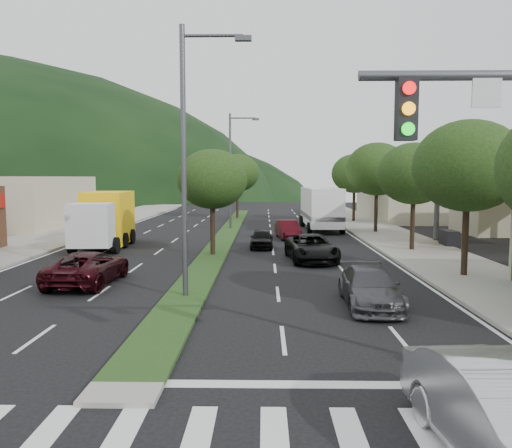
{
  "coord_description": "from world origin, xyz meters",
  "views": [
    {
      "loc": [
        2.96,
        -10.39,
        4.55
      ],
      "look_at": [
        2.57,
        13.18,
        2.33
      ],
      "focal_mm": 35.0,
      "sensor_mm": 36.0,
      "label": 1
    }
  ],
  "objects_px": {
    "tree_r_d": "(377,169)",
    "suv_maroon": "(88,268)",
    "streetlight_near": "(189,149)",
    "car_queue_b": "(370,287)",
    "car_queue_c": "(288,229)",
    "streetlight_mid": "(233,165)",
    "tree_r_c": "(414,174)",
    "tree_r_e": "(354,174)",
    "car_queue_d": "(311,248)",
    "car_queue_a": "(262,239)",
    "tree_r_b": "(468,166)",
    "tree_med_far": "(237,173)",
    "tree_med_near": "(212,179)",
    "motorhome": "(321,207)",
    "box_truck": "(105,221)"
  },
  "relations": [
    {
      "from": "car_queue_c",
      "to": "box_truck",
      "type": "bearing_deg",
      "value": -165.11
    },
    {
      "from": "tree_r_e",
      "to": "box_truck",
      "type": "bearing_deg",
      "value": -136.26
    },
    {
      "from": "tree_r_c",
      "to": "car_queue_d",
      "type": "relative_size",
      "value": 1.25
    },
    {
      "from": "car_queue_b",
      "to": "tree_r_d",
      "type": "bearing_deg",
      "value": 78.58
    },
    {
      "from": "tree_r_e",
      "to": "tree_med_far",
      "type": "xyz_separation_m",
      "value": [
        -12.0,
        4.0,
        0.11
      ]
    },
    {
      "from": "tree_r_b",
      "to": "car_queue_d",
      "type": "height_order",
      "value": "tree_r_b"
    },
    {
      "from": "tree_r_e",
      "to": "car_queue_b",
      "type": "xyz_separation_m",
      "value": [
        -5.29,
        -33.01,
        -4.23
      ]
    },
    {
      "from": "car_queue_b",
      "to": "motorhome",
      "type": "xyz_separation_m",
      "value": [
        1.16,
        25.94,
        1.27
      ]
    },
    {
      "from": "tree_r_e",
      "to": "car_queue_d",
      "type": "relative_size",
      "value": 1.3
    },
    {
      "from": "tree_r_e",
      "to": "car_queue_a",
      "type": "height_order",
      "value": "tree_r_e"
    },
    {
      "from": "tree_med_far",
      "to": "car_queue_b",
      "type": "relative_size",
      "value": 1.51
    },
    {
      "from": "motorhome",
      "to": "streetlight_near",
      "type": "bearing_deg",
      "value": -108.01
    },
    {
      "from": "streetlight_mid",
      "to": "suv_maroon",
      "type": "height_order",
      "value": "streetlight_mid"
    },
    {
      "from": "streetlight_near",
      "to": "motorhome",
      "type": "height_order",
      "value": "streetlight_near"
    },
    {
      "from": "tree_r_e",
      "to": "car_queue_b",
      "type": "bearing_deg",
      "value": -99.11
    },
    {
      "from": "tree_r_b",
      "to": "car_queue_c",
      "type": "xyz_separation_m",
      "value": [
        -7.28,
        14.49,
        -4.37
      ]
    },
    {
      "from": "car_queue_b",
      "to": "car_queue_c",
      "type": "distance_m",
      "value": 19.6
    },
    {
      "from": "streetlight_mid",
      "to": "car_queue_a",
      "type": "bearing_deg",
      "value": -77.28
    },
    {
      "from": "tree_r_b",
      "to": "tree_r_e",
      "type": "relative_size",
      "value": 1.03
    },
    {
      "from": "box_truck",
      "to": "car_queue_d",
      "type": "bearing_deg",
      "value": 155.32
    },
    {
      "from": "tree_med_far",
      "to": "box_truck",
      "type": "bearing_deg",
      "value": -108.03
    },
    {
      "from": "tree_r_b",
      "to": "streetlight_near",
      "type": "distance_m",
      "value": 12.47
    },
    {
      "from": "tree_med_near",
      "to": "motorhome",
      "type": "relative_size",
      "value": 0.63
    },
    {
      "from": "streetlight_mid",
      "to": "car_queue_d",
      "type": "height_order",
      "value": "streetlight_mid"
    },
    {
      "from": "tree_med_near",
      "to": "box_truck",
      "type": "relative_size",
      "value": 0.81
    },
    {
      "from": "tree_r_d",
      "to": "streetlight_near",
      "type": "relative_size",
      "value": 0.72
    },
    {
      "from": "tree_r_d",
      "to": "suv_maroon",
      "type": "xyz_separation_m",
      "value": [
        -16.54,
        -19.55,
        -4.48
      ]
    },
    {
      "from": "streetlight_near",
      "to": "car_queue_d",
      "type": "xyz_separation_m",
      "value": [
        5.32,
        8.49,
        -4.87
      ]
    },
    {
      "from": "tree_r_e",
      "to": "car_queue_d",
      "type": "height_order",
      "value": "tree_r_e"
    },
    {
      "from": "streetlight_near",
      "to": "motorhome",
      "type": "relative_size",
      "value": 1.05
    },
    {
      "from": "tree_r_c",
      "to": "motorhome",
      "type": "xyz_separation_m",
      "value": [
        -4.14,
        12.93,
        -2.81
      ]
    },
    {
      "from": "suv_maroon",
      "to": "car_queue_d",
      "type": "distance_m",
      "value": 11.74
    },
    {
      "from": "tree_med_near",
      "to": "streetlight_near",
      "type": "bearing_deg",
      "value": -88.82
    },
    {
      "from": "tree_med_near",
      "to": "car_queue_d",
      "type": "distance_m",
      "value": 6.83
    },
    {
      "from": "tree_med_far",
      "to": "streetlight_near",
      "type": "height_order",
      "value": "streetlight_near"
    },
    {
      "from": "suv_maroon",
      "to": "streetlight_mid",
      "type": "bearing_deg",
      "value": -99.77
    },
    {
      "from": "tree_r_d",
      "to": "tree_med_near",
      "type": "xyz_separation_m",
      "value": [
        -12.0,
        -12.0,
        -0.75
      ]
    },
    {
      "from": "car_queue_b",
      "to": "tree_r_e",
      "type": "bearing_deg",
      "value": 82.42
    },
    {
      "from": "tree_r_b",
      "to": "tree_med_far",
      "type": "relative_size",
      "value": 1.0
    },
    {
      "from": "tree_r_e",
      "to": "suv_maroon",
      "type": "relative_size",
      "value": 1.32
    },
    {
      "from": "car_queue_d",
      "to": "box_truck",
      "type": "xyz_separation_m",
      "value": [
        -12.85,
        5.01,
        0.98
      ]
    },
    {
      "from": "tree_r_e",
      "to": "motorhome",
      "type": "bearing_deg",
      "value": -120.33
    },
    {
      "from": "streetlight_mid",
      "to": "tree_r_c",
      "type": "bearing_deg",
      "value": -47.78
    },
    {
      "from": "suv_maroon",
      "to": "car_queue_b",
      "type": "relative_size",
      "value": 1.11
    },
    {
      "from": "streetlight_mid",
      "to": "streetlight_near",
      "type": "bearing_deg",
      "value": -90.0
    },
    {
      "from": "suv_maroon",
      "to": "box_truck",
      "type": "relative_size",
      "value": 0.68
    },
    {
      "from": "tree_med_near",
      "to": "suv_maroon",
      "type": "bearing_deg",
      "value": -121.02
    },
    {
      "from": "tree_r_c",
      "to": "streetlight_near",
      "type": "height_order",
      "value": "streetlight_near"
    },
    {
      "from": "tree_r_d",
      "to": "tree_med_near",
      "type": "bearing_deg",
      "value": -135.0
    },
    {
      "from": "streetlight_near",
      "to": "car_queue_c",
      "type": "distance_m",
      "value": 19.66
    }
  ]
}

